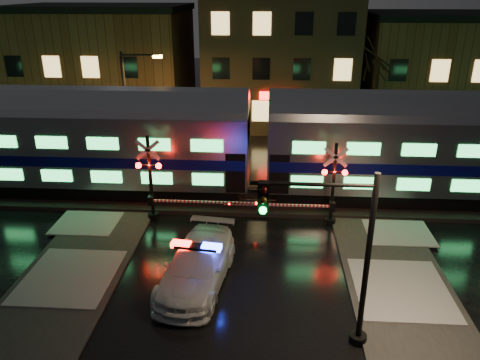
% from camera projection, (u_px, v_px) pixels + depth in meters
% --- Properties ---
extents(ground, '(120.00, 120.00, 0.00)m').
position_uv_depth(ground, '(237.00, 246.00, 21.09)').
color(ground, black).
rests_on(ground, ground).
extents(ballast, '(90.00, 4.20, 0.24)m').
position_uv_depth(ballast, '(244.00, 198.00, 25.65)').
color(ballast, black).
rests_on(ballast, ground).
extents(sidewalk_left, '(4.00, 20.00, 0.12)m').
position_uv_depth(sidewalk_left, '(35.00, 328.00, 15.92)').
color(sidewalk_left, '#2D2D2D').
rests_on(sidewalk_left, ground).
extents(sidewalk_right, '(4.00, 20.00, 0.12)m').
position_uv_depth(sidewalk_right, '(424.00, 346.00, 15.14)').
color(sidewalk_right, '#2D2D2D').
rests_on(sidewalk_right, ground).
extents(building_left, '(14.00, 10.00, 9.00)m').
position_uv_depth(building_left, '(105.00, 66.00, 40.44)').
color(building_left, '#553521').
rests_on(building_left, ground).
extents(building_mid, '(12.00, 11.00, 11.50)m').
position_uv_depth(building_mid, '(279.00, 52.00, 39.52)').
color(building_mid, brown).
rests_on(building_mid, ground).
extents(building_right, '(12.00, 10.00, 8.50)m').
position_uv_depth(building_right, '(435.00, 73.00, 38.85)').
color(building_right, '#553521').
rests_on(building_right, ground).
extents(train, '(51.00, 3.12, 5.92)m').
position_uv_depth(train, '(258.00, 141.00, 24.36)').
color(train, black).
rests_on(train, ballast).
extents(police_car, '(2.92, 5.79, 1.79)m').
position_uv_depth(police_car, '(197.00, 265.00, 18.14)').
color(police_car, silver).
rests_on(police_car, ground).
extents(crossing_signal_right, '(5.90, 0.66, 4.17)m').
position_uv_depth(crossing_signal_right, '(325.00, 193.00, 22.31)').
color(crossing_signal_right, black).
rests_on(crossing_signal_right, ground).
extents(crossing_signal_left, '(6.15, 0.67, 4.35)m').
position_uv_depth(crossing_signal_left, '(158.00, 187.00, 22.77)').
color(crossing_signal_left, black).
rests_on(crossing_signal_left, ground).
extents(traffic_light, '(3.88, 0.70, 5.99)m').
position_uv_depth(traffic_light, '(336.00, 258.00, 14.19)').
color(traffic_light, black).
rests_on(traffic_light, ground).
extents(streetlight, '(2.47, 0.26, 7.38)m').
position_uv_depth(streetlight, '(130.00, 105.00, 28.19)').
color(streetlight, black).
rests_on(streetlight, ground).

